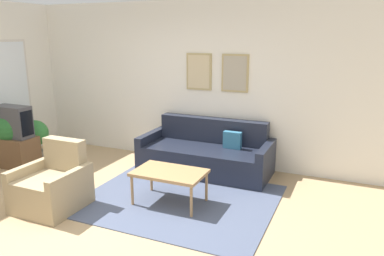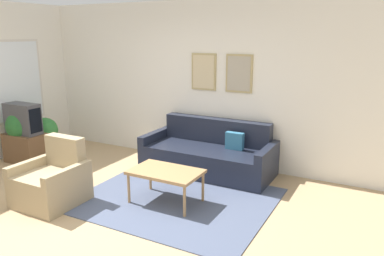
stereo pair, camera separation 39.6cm
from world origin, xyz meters
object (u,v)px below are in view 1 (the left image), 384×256
object	(u,v)px
couch	(207,154)
tv	(13,122)
armchair	(53,186)
potted_plant_tall	(13,130)
coffee_table	(170,174)

from	to	relation	value
couch	tv	bearing A→B (deg)	-160.47
couch	tv	xyz separation A→B (m)	(-2.99, -1.06, 0.48)
armchair	potted_plant_tall	bearing A→B (deg)	164.30
potted_plant_tall	armchair	bearing A→B (deg)	-29.27
couch	potted_plant_tall	size ratio (longest dim) A/B	2.26
tv	potted_plant_tall	xyz separation A→B (m)	(-0.07, 0.05, -0.16)
couch	armchair	distance (m)	2.38
coffee_table	armchair	world-z (taller)	armchair
tv	armchair	distance (m)	1.98
couch	coffee_table	world-z (taller)	couch
potted_plant_tall	coffee_table	bearing A→B (deg)	-5.46
tv	potted_plant_tall	size ratio (longest dim) A/B	0.70
couch	potted_plant_tall	bearing A→B (deg)	-161.68
coffee_table	potted_plant_tall	distance (m)	3.08
couch	coffee_table	size ratio (longest dim) A/B	2.27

